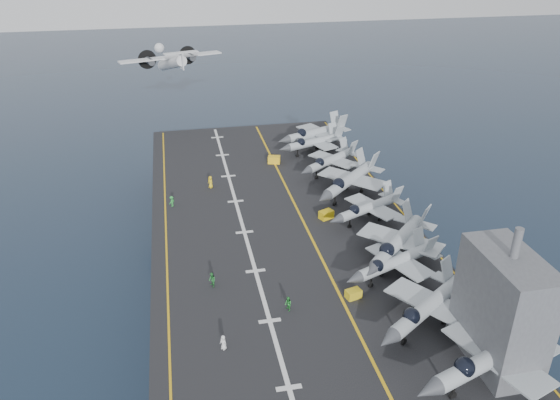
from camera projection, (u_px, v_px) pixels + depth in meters
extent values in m
plane|color=#142135|center=(285.00, 287.00, 83.62)|extent=(500.00, 500.00, 0.00)
cube|color=#56595E|center=(285.00, 260.00, 81.38)|extent=(36.00, 90.00, 10.00)
cube|color=black|center=(285.00, 229.00, 79.04)|extent=(38.00, 92.00, 0.40)
cube|color=gold|center=(306.00, 226.00, 79.48)|extent=(0.35, 90.00, 0.02)
cube|color=silver|center=(244.00, 232.00, 77.89)|extent=(0.50, 90.00, 0.02)
cube|color=gold|center=(166.00, 240.00, 75.94)|extent=(0.25, 90.00, 0.02)
cube|color=gold|center=(405.00, 216.00, 82.21)|extent=(0.25, 90.00, 0.02)
imported|color=silver|center=(223.00, 342.00, 56.03)|extent=(1.17, 1.20, 1.68)
imported|color=#267C34|center=(212.00, 280.00, 65.72)|extent=(0.99, 1.29, 1.94)
imported|color=green|center=(172.00, 201.00, 84.74)|extent=(1.18, 1.25, 1.73)
imported|color=yellow|center=(210.00, 182.00, 90.77)|extent=(1.37, 1.49, 2.06)
imported|color=#268C33|center=(288.00, 304.00, 61.66)|extent=(0.99, 1.23, 1.79)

